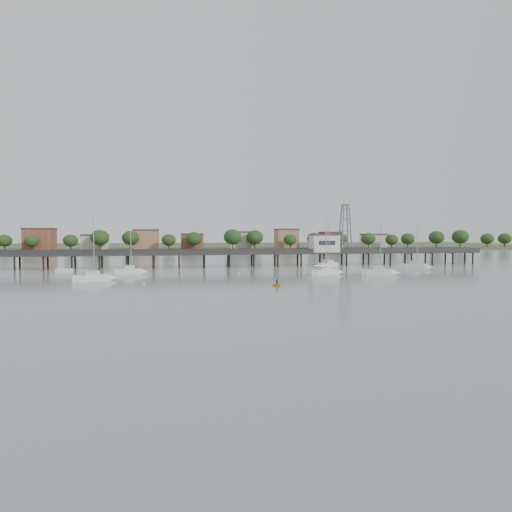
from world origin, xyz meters
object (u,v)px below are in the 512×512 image
at_px(sailboat_a, 99,278).
at_px(sailboat_e, 420,267).
at_px(sailboat_d, 384,272).
at_px(sailboat_c, 329,272).
at_px(sailboat_b, 134,271).
at_px(yellow_dinghy, 277,286).
at_px(sailboat_f, 331,265).
at_px(white_tender, 64,271).
at_px(pier, 241,254).
at_px(lattice_tower, 345,228).

xyz_separation_m(sailboat_a, sailboat_e, (79.27, 14.51, 0.00)).
distance_m(sailboat_a, sailboat_d, 61.99).
height_order(sailboat_c, sailboat_b, sailboat_c).
bearing_deg(yellow_dinghy, sailboat_f, 68.03).
relative_size(sailboat_f, white_tender, 3.35).
bearing_deg(pier, sailboat_a, -136.84).
bearing_deg(sailboat_f, sailboat_a, 171.85).
bearing_deg(white_tender, lattice_tower, 13.31).
distance_m(sailboat_d, white_tender, 76.57).
height_order(pier, sailboat_b, sailboat_b).
height_order(lattice_tower, yellow_dinghy, lattice_tower).
bearing_deg(lattice_tower, sailboat_c, -118.48).
distance_m(sailboat_e, white_tender, 91.35).
bearing_deg(pier, lattice_tower, 0.00).
height_order(sailboat_c, sailboat_a, sailboat_c).
xyz_separation_m(sailboat_e, yellow_dinghy, (-46.00, -29.24, -0.65)).
height_order(sailboat_e, sailboat_f, sailboat_f).
bearing_deg(pier, white_tender, -167.56).
bearing_deg(sailboat_d, sailboat_c, -175.76).
bearing_deg(lattice_tower, sailboat_d, -95.38).
distance_m(pier, sailboat_a, 45.81).
relative_size(white_tender, yellow_dinghy, 1.38).
height_order(sailboat_f, yellow_dinghy, sailboat_f).
bearing_deg(yellow_dinghy, pier, 99.78).
height_order(lattice_tower, white_tender, lattice_tower).
bearing_deg(sailboat_c, sailboat_f, 56.57).
height_order(sailboat_d, sailboat_e, sailboat_d).
xyz_separation_m(lattice_tower, sailboat_f, (-6.33, -5.32, -10.46)).
bearing_deg(lattice_tower, sailboat_f, -139.94).
bearing_deg(sailboat_d, sailboat_e, 57.15).
relative_size(sailboat_e, sailboat_f, 0.92).
bearing_deg(sailboat_d, sailboat_f, 116.98).
distance_m(pier, sailboat_d, 41.82).
distance_m(pier, lattice_tower, 32.34).
bearing_deg(sailboat_e, sailboat_b, -143.60).
relative_size(pier, yellow_dinghy, 51.79).
bearing_deg(yellow_dinghy, sailboat_e, 42.30).
distance_m(sailboat_b, sailboat_e, 73.76).
xyz_separation_m(sailboat_b, white_tender, (-17.35, 7.99, -0.19)).
height_order(sailboat_a, sailboat_d, sailboat_a).
distance_m(sailboat_c, sailboat_b, 45.53).
distance_m(sailboat_a, sailboat_f, 64.00).
relative_size(pier, white_tender, 37.42).
height_order(sailboat_f, white_tender, sailboat_f).
xyz_separation_m(lattice_tower, sailboat_d, (-2.85, -30.30, -10.46)).
relative_size(sailboat_d, white_tender, 3.22).
bearing_deg(sailboat_b, pier, 25.78).
distance_m(sailboat_d, sailboat_e, 21.96).
xyz_separation_m(sailboat_e, sailboat_f, (-20.76, 11.43, -0.01)).
distance_m(sailboat_c, white_tender, 64.28).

